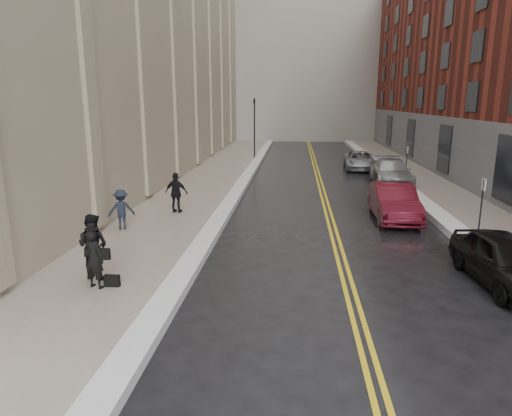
% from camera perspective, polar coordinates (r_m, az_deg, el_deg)
% --- Properties ---
extents(ground, '(160.00, 160.00, 0.00)m').
position_cam_1_polar(ground, '(10.55, -0.87, -15.17)').
color(ground, black).
rests_on(ground, ground).
extents(sidewalk_left, '(4.00, 64.00, 0.15)m').
position_cam_1_polar(sidewalk_left, '(26.28, -7.10, 2.37)').
color(sidewalk_left, gray).
rests_on(sidewalk_left, ground).
extents(sidewalk_right, '(3.00, 64.00, 0.15)m').
position_cam_1_polar(sidewalk_right, '(26.93, 22.27, 1.73)').
color(sidewalk_right, gray).
rests_on(sidewalk_right, ground).
extents(lane_stripe_a, '(0.12, 64.00, 0.01)m').
position_cam_1_polar(lane_stripe_a, '(25.76, 8.06, 1.95)').
color(lane_stripe_a, gold).
rests_on(lane_stripe_a, ground).
extents(lane_stripe_b, '(0.12, 64.00, 0.01)m').
position_cam_1_polar(lane_stripe_b, '(25.77, 8.59, 1.94)').
color(lane_stripe_b, gold).
rests_on(lane_stripe_b, ground).
extents(snow_ridge_left, '(0.70, 60.80, 0.26)m').
position_cam_1_polar(snow_ridge_left, '(25.89, -2.11, 2.42)').
color(snow_ridge_left, white).
rests_on(snow_ridge_left, ground).
extents(snow_ridge_right, '(0.85, 60.80, 0.30)m').
position_cam_1_polar(snow_ridge_right, '(26.43, 18.46, 2.00)').
color(snow_ridge_right, white).
rests_on(snow_ridge_right, ground).
extents(traffic_signal, '(0.18, 0.15, 5.20)m').
position_cam_1_polar(traffic_signal, '(39.43, -0.20, 10.52)').
color(traffic_signal, black).
rests_on(traffic_signal, ground).
extents(parking_sign_near, '(0.06, 0.35, 2.23)m').
position_cam_1_polar(parking_sign_near, '(18.93, 26.39, 0.73)').
color(parking_sign_near, black).
rests_on(parking_sign_near, ground).
extents(parking_sign_far, '(0.06, 0.35, 2.23)m').
position_cam_1_polar(parking_sign_far, '(30.26, 18.30, 5.70)').
color(parking_sign_far, black).
rests_on(parking_sign_far, ground).
extents(car_black, '(2.03, 4.37, 1.45)m').
position_cam_1_polar(car_black, '(14.44, 28.71, -5.73)').
color(car_black, black).
rests_on(car_black, ground).
extents(car_maroon, '(1.70, 4.72, 1.55)m').
position_cam_1_polar(car_maroon, '(20.48, 16.82, 0.76)').
color(car_maroon, '#440C15').
rests_on(car_maroon, ground).
extents(car_silver_near, '(2.29, 5.31, 1.52)m').
position_cam_1_polar(car_silver_near, '(29.06, 16.55, 4.34)').
color(car_silver_near, '#9EA1A5').
rests_on(car_silver_near, ground).
extents(car_silver_far, '(2.42, 4.86, 1.32)m').
position_cam_1_polar(car_silver_far, '(34.94, 12.85, 5.83)').
color(car_silver_far, '#9A9CA2').
rests_on(car_silver_far, ground).
extents(pedestrian_main, '(0.68, 0.55, 1.62)m').
position_cam_1_polar(pedestrian_main, '(12.83, -19.59, -5.98)').
color(pedestrian_main, black).
rests_on(pedestrian_main, sidewalk_left).
extents(pedestrian_a, '(1.01, 0.86, 1.84)m').
position_cam_1_polar(pedestrian_a, '(13.53, -19.72, -4.50)').
color(pedestrian_a, black).
rests_on(pedestrian_a, sidewalk_left).
extents(pedestrian_b, '(1.15, 0.93, 1.56)m').
position_cam_1_polar(pedestrian_b, '(18.31, -16.48, -0.17)').
color(pedestrian_b, black).
rests_on(pedestrian_b, sidewalk_left).
extents(pedestrian_c, '(1.11, 0.60, 1.79)m').
position_cam_1_polar(pedestrian_c, '(20.44, -9.92, 1.89)').
color(pedestrian_c, black).
rests_on(pedestrian_c, sidewalk_left).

